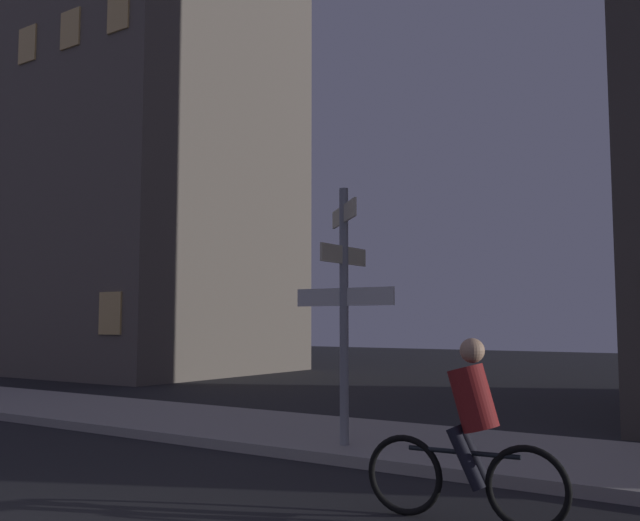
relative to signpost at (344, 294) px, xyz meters
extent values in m
cube|color=#9E9991|center=(-0.31, 0.85, -2.06)|extent=(40.00, 2.93, 0.14)
cylinder|color=gray|center=(0.00, 0.00, -0.28)|extent=(0.12, 0.12, 3.42)
cube|color=beige|center=(0.00, 0.00, 1.08)|extent=(0.93, 0.93, 0.24)
cube|color=beige|center=(0.00, 0.00, 0.52)|extent=(0.03, 1.12, 0.24)
cube|color=white|center=(0.00, 0.00, -0.04)|extent=(1.51, 0.03, 0.24)
torus|color=black|center=(1.94, -2.11, -1.77)|extent=(0.72, 0.12, 0.72)
torus|color=black|center=(3.04, -2.01, -1.77)|extent=(0.72, 0.12, 0.72)
cylinder|color=black|center=(2.49, -2.06, -1.52)|extent=(1.00, 0.13, 0.04)
cylinder|color=maroon|center=(2.59, -2.05, -1.05)|extent=(0.48, 0.36, 0.61)
sphere|color=tan|center=(2.59, -2.05, -0.63)|extent=(0.22, 0.22, 0.22)
cylinder|color=black|center=(2.55, -2.14, -1.55)|extent=(0.35, 0.15, 0.55)
cylinder|color=black|center=(2.53, -1.97, -1.55)|extent=(0.35, 0.15, 0.55)
cube|color=#6B6056|center=(-14.19, 9.34, 8.19)|extent=(8.86, 8.39, 20.64)
cube|color=#F2C672|center=(-10.87, 5.11, -0.13)|extent=(0.90, 0.06, 1.20)
cube|color=#F2C672|center=(-15.30, 5.11, 8.69)|extent=(0.90, 0.06, 1.20)
cube|color=#F2C672|center=(-13.09, 5.11, 8.69)|extent=(0.90, 0.06, 1.20)
cube|color=#F2C672|center=(-10.87, 5.11, 8.69)|extent=(0.90, 0.06, 1.20)
camera|label=1|loc=(4.89, -7.94, -0.38)|focal=39.05mm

